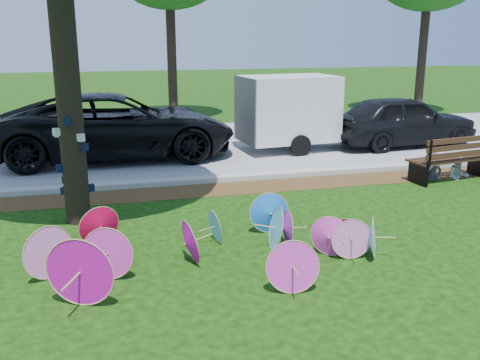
# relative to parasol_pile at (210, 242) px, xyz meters

# --- Properties ---
(ground) EXTENTS (90.00, 90.00, 0.00)m
(ground) POSITION_rel_parasol_pile_xyz_m (0.30, -0.64, -0.36)
(ground) COLOR black
(ground) RESTS_ON ground
(mulch_strip) EXTENTS (90.00, 1.00, 0.01)m
(mulch_strip) POSITION_rel_parasol_pile_xyz_m (0.30, 3.86, -0.36)
(mulch_strip) COLOR #472D16
(mulch_strip) RESTS_ON ground
(curb) EXTENTS (90.00, 0.30, 0.12)m
(curb) POSITION_rel_parasol_pile_xyz_m (0.30, 4.56, -0.30)
(curb) COLOR #B7B5AD
(curb) RESTS_ON ground
(street) EXTENTS (90.00, 8.00, 0.01)m
(street) POSITION_rel_parasol_pile_xyz_m (0.30, 8.71, -0.36)
(street) COLOR gray
(street) RESTS_ON ground
(parasol_pile) EXTENTS (5.35, 2.61, 0.92)m
(parasol_pile) POSITION_rel_parasol_pile_xyz_m (0.00, 0.00, 0.00)
(parasol_pile) COLOR #E538BA
(parasol_pile) RESTS_ON ground
(black_van) EXTENTS (6.45, 3.04, 1.78)m
(black_van) POSITION_rel_parasol_pile_xyz_m (-1.09, 7.62, 0.53)
(black_van) COLOR black
(black_van) RESTS_ON ground
(dark_pickup) EXTENTS (4.67, 2.16, 1.55)m
(dark_pickup) POSITION_rel_parasol_pile_xyz_m (7.42, 7.24, 0.41)
(dark_pickup) COLOR black
(dark_pickup) RESTS_ON ground
(cargo_trailer) EXTENTS (2.82, 1.95, 2.47)m
(cargo_trailer) POSITION_rel_parasol_pile_xyz_m (3.81, 7.47, 0.87)
(cargo_trailer) COLOR silver
(cargo_trailer) RESTS_ON ground
(park_bench) EXTENTS (2.14, 1.08, 1.07)m
(park_bench) POSITION_rel_parasol_pile_xyz_m (6.37, 3.38, 0.17)
(park_bench) COLOR black
(park_bench) RESTS_ON ground
(person_left) EXTENTS (0.50, 0.35, 1.30)m
(person_left) POSITION_rel_parasol_pile_xyz_m (6.02, 3.43, 0.29)
(person_left) COLOR #3C3E52
(person_left) RESTS_ON ground
(person_right) EXTENTS (0.60, 0.51, 1.08)m
(person_right) POSITION_rel_parasol_pile_xyz_m (6.72, 3.43, 0.18)
(person_right) COLOR silver
(person_right) RESTS_ON ground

